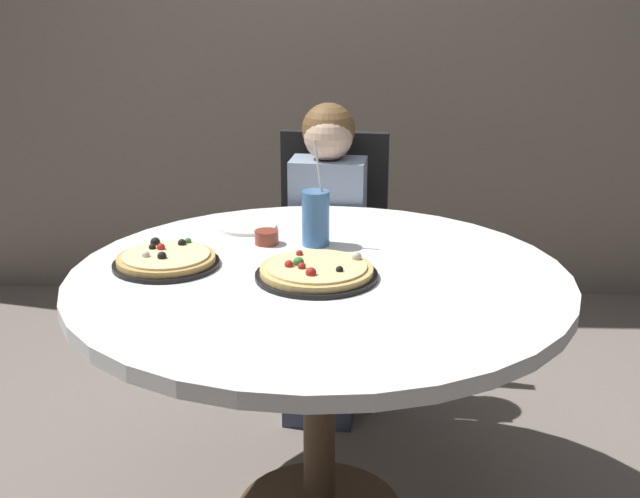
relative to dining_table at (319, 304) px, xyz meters
The scene contains 8 objects.
dining_table is the anchor object (origin of this frame).
chair_wooden 0.88m from the dining_table, 89.42° to the left, with size 0.44×0.44×0.95m.
diner_child 0.71m from the dining_table, 90.61° to the left, with size 0.29×0.42×1.08m.
pizza_veggie 0.11m from the dining_table, 99.73° to the right, with size 0.32×0.32×0.05m.
pizza_cheese 0.43m from the dining_table, behind, with size 0.29×0.29×0.05m.
soda_cup 0.29m from the dining_table, 94.80° to the left, with size 0.08×0.08×0.31m.
sauce_bowl 0.31m from the dining_table, 124.16° to the left, with size 0.07×0.07×0.04m, color brown.
plate_small 0.47m from the dining_table, 121.44° to the left, with size 0.18×0.18×0.01m, color white.
Camera 1 is at (0.08, -2.00, 1.49)m, focal length 45.69 mm.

